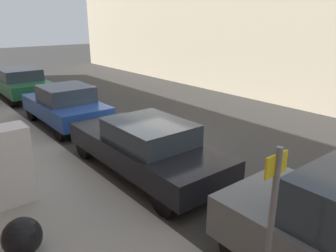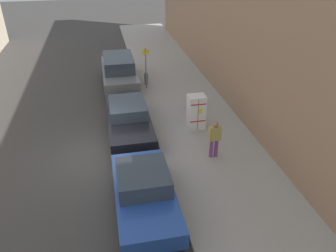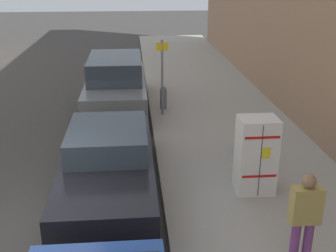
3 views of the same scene
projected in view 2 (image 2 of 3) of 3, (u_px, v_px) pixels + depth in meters
ground_plane at (99, 156)px, 13.10m from camera, size 80.00×80.00×0.00m
sidewalk_slab at (208, 142)px, 13.86m from camera, size 4.16×44.00×0.14m
building_facade_near at (294, 30)px, 12.12m from camera, size 1.93×39.60×9.25m
discarded_refrigerator at (196, 112)px, 14.43m from camera, size 0.76×0.61×1.57m
manhole_cover at (195, 106)px, 16.67m from camera, size 0.70×0.70×0.02m
street_sign_post at (146, 66)px, 18.05m from camera, size 0.36×0.07×2.31m
fire_hydrant at (146, 78)px, 19.05m from camera, size 0.22×0.22×0.74m
trash_bag at (193, 104)px, 16.25m from camera, size 0.61×0.61×0.61m
pedestrian_walking_far at (215, 137)px, 12.42m from camera, size 0.45×0.22×1.55m
parked_suv_gray at (119, 71)px, 18.91m from camera, size 1.87×4.85×1.77m
parked_sedan_dark at (129, 118)px, 14.39m from camera, size 1.80×4.72×1.38m
parked_hatchback_blue at (144, 192)px, 10.15m from camera, size 1.80×4.04×1.46m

